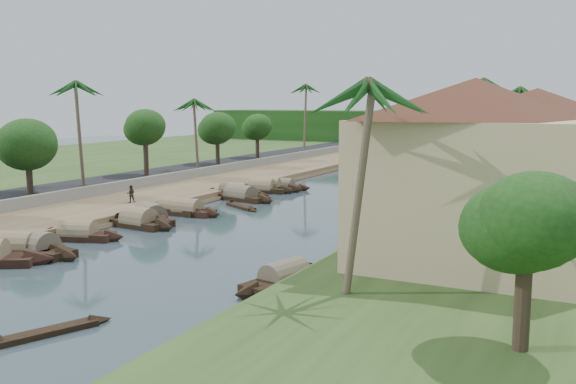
% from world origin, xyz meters
% --- Properties ---
extents(ground, '(220.00, 220.00, 0.00)m').
position_xyz_m(ground, '(0.00, 0.00, 0.00)').
color(ground, '#32434B').
rests_on(ground, ground).
extents(left_bank, '(10.00, 180.00, 0.80)m').
position_xyz_m(left_bank, '(-16.00, 20.00, 0.40)').
color(left_bank, brown).
rests_on(left_bank, ground).
extents(right_bank, '(16.00, 180.00, 1.20)m').
position_xyz_m(right_bank, '(19.00, 20.00, 0.60)').
color(right_bank, '#2A431B').
rests_on(right_bank, ground).
extents(road, '(8.00, 180.00, 1.40)m').
position_xyz_m(road, '(-24.50, 20.00, 0.70)').
color(road, black).
rests_on(road, ground).
extents(retaining_wall, '(0.40, 180.00, 1.10)m').
position_xyz_m(retaining_wall, '(-20.20, 20.00, 1.35)').
color(retaining_wall, gray).
rests_on(retaining_wall, left_bank).
extents(treeline, '(120.00, 14.00, 8.00)m').
position_xyz_m(treeline, '(0.00, 100.00, 4.00)').
color(treeline, '#13370F').
rests_on(treeline, ground).
extents(bridge, '(28.00, 4.00, 2.40)m').
position_xyz_m(bridge, '(0.00, 72.00, 1.72)').
color(bridge, '#9A9990').
rests_on(bridge, ground).
extents(building_near, '(14.85, 14.85, 10.20)m').
position_xyz_m(building_near, '(18.99, -2.00, 6.38)').
color(building_near, tan).
rests_on(building_near, right_bank).
extents(building_mid, '(14.11, 14.11, 9.70)m').
position_xyz_m(building_mid, '(19.99, 14.00, 6.13)').
color(building_mid, beige).
rests_on(building_mid, right_bank).
extents(building_far, '(15.59, 15.59, 10.20)m').
position_xyz_m(building_far, '(18.99, 28.00, 6.38)').
color(building_far, silver).
rests_on(building_far, right_bank).
extents(building_distant, '(12.62, 12.62, 9.20)m').
position_xyz_m(building_distant, '(19.99, 48.00, 5.88)').
color(building_distant, tan).
rests_on(building_distant, right_bank).
extents(sampan_1, '(8.04, 4.20, 2.33)m').
position_xyz_m(sampan_1, '(-9.71, -7.38, 0.42)').
color(sampan_1, black).
rests_on(sampan_1, ground).
extents(sampan_3, '(8.99, 2.75, 2.36)m').
position_xyz_m(sampan_3, '(-8.64, -6.68, 0.42)').
color(sampan_3, black).
rests_on(sampan_3, ground).
extents(sampan_4, '(7.47, 3.84, 2.11)m').
position_xyz_m(sampan_4, '(-9.33, -2.08, 0.41)').
color(sampan_4, black).
rests_on(sampan_4, ground).
extents(sampan_5, '(7.75, 2.72, 2.40)m').
position_xyz_m(sampan_5, '(-8.54, 3.83, 0.42)').
color(sampan_5, black).
rests_on(sampan_5, ground).
extents(sampan_6, '(8.09, 5.75, 2.43)m').
position_xyz_m(sampan_6, '(-9.02, 5.83, 0.42)').
color(sampan_6, black).
rests_on(sampan_6, ground).
extents(sampan_7, '(8.21, 3.10, 2.15)m').
position_xyz_m(sampan_7, '(-9.78, 10.42, 0.41)').
color(sampan_7, black).
rests_on(sampan_7, ground).
extents(sampan_8, '(7.08, 1.99, 2.19)m').
position_xyz_m(sampan_8, '(-8.23, 10.14, 0.42)').
color(sampan_8, black).
rests_on(sampan_8, ground).
extents(sampan_9, '(9.42, 3.80, 2.32)m').
position_xyz_m(sampan_9, '(-8.56, 19.87, 0.42)').
color(sampan_9, black).
rests_on(sampan_9, ground).
extents(sampan_10, '(8.51, 2.75, 2.29)m').
position_xyz_m(sampan_10, '(-10.23, 21.32, 0.42)').
color(sampan_10, black).
rests_on(sampan_10, ground).
extents(sampan_11, '(8.11, 3.11, 2.27)m').
position_xyz_m(sampan_11, '(-9.34, 25.73, 0.42)').
color(sampan_11, black).
rests_on(sampan_11, ground).
extents(sampan_12, '(7.32, 1.62, 1.80)m').
position_xyz_m(sampan_12, '(-8.46, 29.23, 0.40)').
color(sampan_12, black).
rests_on(sampan_12, ground).
extents(sampan_13, '(8.90, 3.74, 2.36)m').
position_xyz_m(sampan_13, '(-9.29, 26.86, 0.42)').
color(sampan_13, black).
rests_on(sampan_13, ground).
extents(sampan_14, '(3.33, 8.19, 1.99)m').
position_xyz_m(sampan_14, '(9.71, -5.70, 0.41)').
color(sampan_14, black).
rests_on(sampan_14, ground).
extents(sampan_15, '(4.05, 8.24, 2.18)m').
position_xyz_m(sampan_15, '(9.73, 7.04, 0.41)').
color(sampan_15, black).
rests_on(sampan_15, ground).
extents(sampan_16, '(3.90, 8.67, 2.11)m').
position_xyz_m(sampan_16, '(10.28, 24.15, 0.41)').
color(sampan_16, black).
rests_on(sampan_16, ground).
extents(canoe_0, '(3.05, 5.93, 0.80)m').
position_xyz_m(canoe_0, '(3.91, -17.22, 0.10)').
color(canoe_0, black).
rests_on(canoe_0, ground).
extents(canoe_1, '(4.71, 1.45, 0.75)m').
position_xyz_m(canoe_1, '(-9.55, -2.38, 0.10)').
color(canoe_1, black).
rests_on(canoe_1, ground).
extents(canoe_2, '(5.77, 3.91, 0.90)m').
position_xyz_m(canoe_2, '(-6.02, 15.72, 0.10)').
color(canoe_2, black).
rests_on(canoe_2, ground).
extents(palm_0, '(3.20, 3.20, 11.27)m').
position_xyz_m(palm_0, '(15.00, -9.17, 10.71)').
color(palm_0, '#705C4B').
rests_on(palm_0, ground).
extents(palm_1, '(3.20, 3.20, 9.38)m').
position_xyz_m(palm_1, '(16.00, 5.89, 8.86)').
color(palm_1, '#705C4B').
rests_on(palm_1, ground).
extents(palm_2, '(3.20, 3.20, 12.23)m').
position_xyz_m(palm_2, '(15.00, 21.46, 11.62)').
color(palm_2, '#705C4B').
rests_on(palm_2, ground).
extents(palm_3, '(3.20, 3.20, 11.78)m').
position_xyz_m(palm_3, '(16.00, 36.45, 11.18)').
color(palm_3, '#705C4B').
rests_on(palm_3, ground).
extents(palm_5, '(3.20, 3.20, 12.16)m').
position_xyz_m(palm_5, '(-24.00, 13.41, 11.75)').
color(palm_5, '#705C4B').
rests_on(palm_5, ground).
extents(palm_6, '(3.20, 3.20, 10.34)m').
position_xyz_m(palm_6, '(-22.00, 31.49, 9.99)').
color(palm_6, '#705C4B').
rests_on(palm_6, ground).
extents(palm_7, '(3.20, 3.20, 10.55)m').
position_xyz_m(palm_7, '(14.00, 53.28, 9.99)').
color(palm_7, '#705C4B').
rests_on(palm_7, ground).
extents(palm_8, '(3.20, 3.20, 12.86)m').
position_xyz_m(palm_8, '(-20.50, 60.47, 12.42)').
color(palm_8, '#705C4B').
rests_on(palm_8, ground).
extents(tree_2, '(5.53, 5.53, 6.94)m').
position_xyz_m(tree_2, '(-24.00, 6.55, 6.01)').
color(tree_2, '#453627').
rests_on(tree_2, ground).
extents(tree_3, '(4.73, 4.73, 7.63)m').
position_xyz_m(tree_3, '(-24.00, 23.78, 6.99)').
color(tree_3, '#453627').
rests_on(tree_3, ground).
extents(tree_4, '(5.04, 5.04, 7.05)m').
position_xyz_m(tree_4, '(-24.00, 39.34, 6.30)').
color(tree_4, '#453627').
rests_on(tree_4, ground).
extents(tree_5, '(4.45, 4.45, 6.59)m').
position_xyz_m(tree_5, '(-24.00, 50.69, 6.08)').
color(tree_5, '#453627').
rests_on(tree_5, ground).
extents(tree_7, '(4.04, 4.04, 6.35)m').
position_xyz_m(tree_7, '(23.00, -12.76, 5.79)').
color(tree_7, '#453627').
rests_on(tree_7, ground).
extents(person_far, '(0.99, 0.98, 1.62)m').
position_xyz_m(person_far, '(-14.31, 9.65, 1.61)').
color(person_far, '#2D2720').
rests_on(person_far, left_bank).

